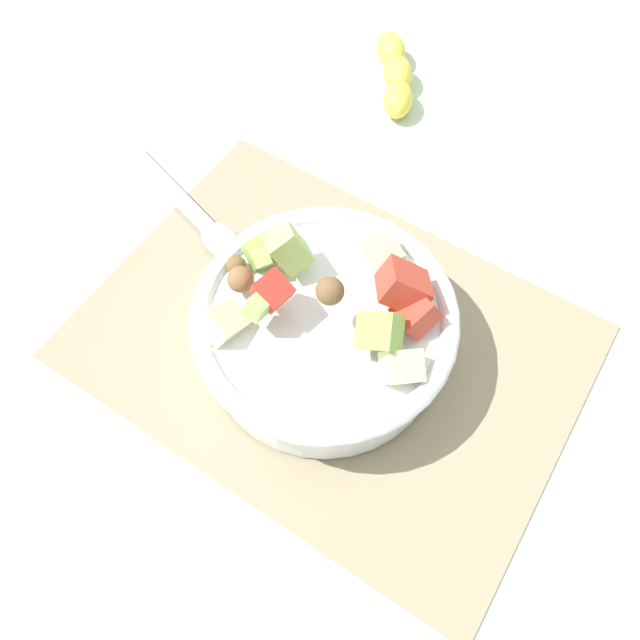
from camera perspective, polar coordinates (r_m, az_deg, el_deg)
The scene contains 5 objects.
ground_plane at distance 0.63m, azimuth 0.90°, elevation -2.03°, with size 2.40×2.40×0.00m, color silver.
placemat at distance 0.62m, azimuth 0.90°, elevation -1.90°, with size 0.48×0.35×0.01m, color gray.
salad_bowl at distance 0.58m, azimuth 0.06°, elevation -0.39°, with size 0.24×0.24×0.13m.
serving_spoon at distance 0.71m, azimuth -11.02°, elevation 9.14°, with size 0.21×0.08×0.01m.
banana_whole at distance 0.86m, azimuth 6.91°, elevation 21.41°, with size 0.11×0.14×0.04m.
Camera 1 is at (0.15, -0.24, 0.56)m, focal length 35.06 mm.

